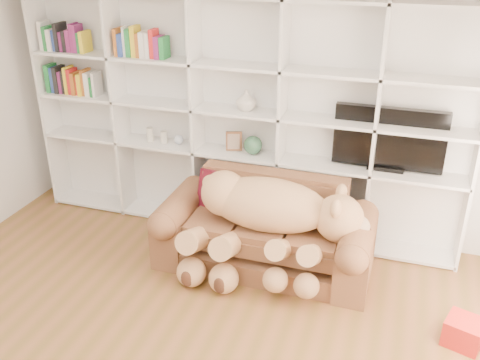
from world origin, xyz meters
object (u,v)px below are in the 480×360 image
(gift_box, at_px, (464,332))
(tv, at_px, (389,139))
(sofa, at_px, (265,235))
(teddy_bear, at_px, (267,218))

(gift_box, bearing_deg, tv, 122.41)
(gift_box, bearing_deg, sofa, 161.81)
(sofa, distance_m, tv, 1.45)
(gift_box, xyz_separation_m, tv, (-0.77, 1.21, 1.05))
(tv, bearing_deg, gift_box, -57.59)
(sofa, xyz_separation_m, gift_box, (1.76, -0.58, -0.21))
(teddy_bear, bearing_deg, gift_box, -19.04)
(sofa, height_order, teddy_bear, teddy_bear)
(gift_box, relative_size, tv, 0.27)
(teddy_bear, height_order, gift_box, teddy_bear)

